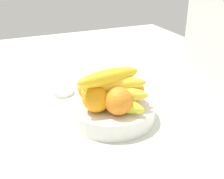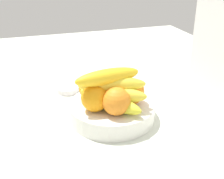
{
  "view_description": "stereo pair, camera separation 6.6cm",
  "coord_description": "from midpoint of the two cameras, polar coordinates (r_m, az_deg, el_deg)",
  "views": [
    {
      "loc": [
        65.59,
        -25.11,
        40.66
      ],
      "look_at": [
        3.76,
        1.72,
        8.54
      ],
      "focal_mm": 46.22,
      "sensor_mm": 36.0,
      "label": 1
    },
    {
      "loc": [
        67.91,
        -18.95,
        40.66
      ],
      "look_at": [
        3.76,
        1.72,
        8.54
      ],
      "focal_mm": 46.22,
      "sensor_mm": 36.0,
      "label": 2
    }
  ],
  "objects": [
    {
      "name": "orange_back_right",
      "position": [
        0.75,
        1.25,
        -0.26
      ],
      "size": [
        7.02,
        7.02,
        7.02
      ],
      "primitive_type": "sphere",
      "color": "orange",
      "rests_on": "fruit_bowl"
    },
    {
      "name": "banana_bunch",
      "position": [
        0.72,
        -2.58,
        -0.06
      ],
      "size": [
        16.03,
        18.45,
        10.6
      ],
      "color": "yellow",
      "rests_on": "fruit_bowl"
    },
    {
      "name": "orange_front_left",
      "position": [
        0.79,
        -1.38,
        1.15
      ],
      "size": [
        7.02,
        7.02,
        7.02
      ],
      "primitive_type": "sphere",
      "color": "orange",
      "rests_on": "fruit_bowl"
    },
    {
      "name": "cutting_board",
      "position": [
        0.81,
        17.98,
        8.02
      ],
      "size": [
        28.06,
        3.42,
        36.0
      ],
      "primitive_type": "cube",
      "rotation": [
        0.0,
        0.0,
        -0.06
      ],
      "color": "silver",
      "rests_on": "ground_plane"
    },
    {
      "name": "jar_lid",
      "position": [
        0.93,
        -11.83,
        -0.35
      ],
      "size": [
        7.15,
        7.15,
        1.63
      ],
      "primitive_type": "cylinder",
      "color": "white",
      "rests_on": "ground_plane"
    },
    {
      "name": "ground_plane",
      "position": [
        0.82,
        -4.47,
        -5.56
      ],
      "size": [
        180.0,
        140.0,
        3.0
      ],
      "primitive_type": "cube",
      "color": "beige"
    },
    {
      "name": "fruit_bowl",
      "position": [
        0.77,
        -2.44,
        -4.24
      ],
      "size": [
        22.87,
        22.87,
        4.54
      ],
      "primitive_type": "cylinder",
      "color": "white",
      "rests_on": "ground_plane"
    },
    {
      "name": "orange_back_left",
      "position": [
        0.7,
        -1.4,
        -2.34
      ],
      "size": [
        7.02,
        7.02,
        7.02
      ],
      "primitive_type": "sphere",
      "color": "orange",
      "rests_on": "fruit_bowl"
    },
    {
      "name": "orange_front_right",
      "position": [
        0.77,
        -6.66,
        0.2
      ],
      "size": [
        7.02,
        7.02,
        7.02
      ],
      "primitive_type": "sphere",
      "color": "orange",
      "rests_on": "fruit_bowl"
    },
    {
      "name": "orange_center",
      "position": [
        0.71,
        -5.75,
        -1.85
      ],
      "size": [
        7.02,
        7.02,
        7.02
      ],
      "primitive_type": "sphere",
      "color": "orange",
      "rests_on": "fruit_bowl"
    }
  ]
}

